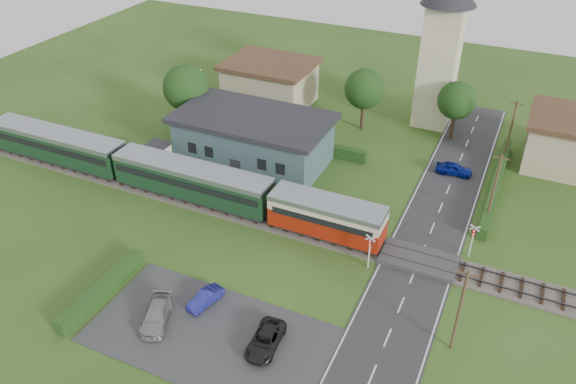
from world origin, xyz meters
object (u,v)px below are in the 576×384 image
at_px(car_park_blue, 205,298).
at_px(pedestrian_far, 175,167).
at_px(station_building, 253,138).
at_px(house_east, 570,141).
at_px(car_park_silver, 156,315).
at_px(house_west, 270,83).
at_px(pedestrian_near, 313,195).
at_px(train, 164,173).
at_px(car_park_dark, 265,340).
at_px(church_tower, 443,39).
at_px(car_on_road, 454,169).
at_px(equipment_hut, 158,155).
at_px(crossing_signal_near, 370,247).
at_px(crossing_signal_far, 473,236).

bearing_deg(car_park_blue, pedestrian_far, 144.74).
relative_size(station_building, house_east, 1.82).
relative_size(car_park_silver, pedestrian_far, 2.20).
distance_m(house_west, pedestrian_near, 23.96).
relative_size(car_park_blue, car_park_silver, 0.74).
relative_size(train, car_park_blue, 13.88).
relative_size(train, car_park_dark, 10.68).
bearing_deg(pedestrian_far, station_building, -60.71).
bearing_deg(car_park_silver, church_tower, 53.61).
relative_size(station_building, car_park_dark, 3.96).
height_order(station_building, house_east, house_east).
bearing_deg(pedestrian_near, car_on_road, -120.94).
height_order(equipment_hut, car_park_dark, equipment_hut).
distance_m(church_tower, house_east, 17.21).
bearing_deg(train, equipment_hut, 133.39).
distance_m(equipment_hut, car_park_silver, 21.63).
height_order(train, car_park_silver, train).
bearing_deg(station_building, train, -118.95).
relative_size(crossing_signal_near, car_park_blue, 1.05).
xyz_separation_m(station_building, crossing_signal_far, (23.60, -6.60, -0.55)).
relative_size(car_on_road, car_park_blue, 1.17).
distance_m(equipment_hut, crossing_signal_far, 31.61).
xyz_separation_m(crossing_signal_near, car_park_blue, (-9.76, -9.09, -1.55)).
xyz_separation_m(house_west, house_east, (35.00, -1.00, 0.00)).
bearing_deg(house_east, pedestrian_far, -151.24).
xyz_separation_m(church_tower, crossing_signal_far, (8.60, -23.61, -8.08)).
bearing_deg(house_east, station_building, -156.56).
height_order(crossing_signal_near, car_park_blue, crossing_signal_near).
bearing_deg(church_tower, house_east, -14.93).
bearing_deg(crossing_signal_far, pedestrian_near, 175.29).
height_order(equipment_hut, church_tower, church_tower).
bearing_deg(church_tower, crossing_signal_near, -87.18).
bearing_deg(car_on_road, crossing_signal_near, 163.98).
relative_size(station_building, church_tower, 0.91).
distance_m(house_west, crossing_signal_far, 35.26).
xyz_separation_m(house_east, car_on_road, (-10.15, -6.88, -2.13)).
relative_size(crossing_signal_far, car_park_dark, 0.81).
bearing_deg(pedestrian_far, train, 171.73).
distance_m(church_tower, crossing_signal_near, 29.57).
height_order(house_west, house_east, same).
relative_size(crossing_signal_near, pedestrian_far, 1.72).
distance_m(church_tower, pedestrian_far, 32.41).
bearing_deg(church_tower, pedestrian_near, -105.04).
bearing_deg(car_park_dark, equipment_hut, 136.58).
bearing_deg(station_building, equipment_hut, -144.08).
relative_size(train, pedestrian_far, 22.69).
xyz_separation_m(crossing_signal_near, car_park_dark, (-3.84, -10.86, -1.50)).
height_order(crossing_signal_far, car_park_blue, crossing_signal_far).
relative_size(house_west, car_park_blue, 3.47).
bearing_deg(pedestrian_far, house_west, -21.77).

